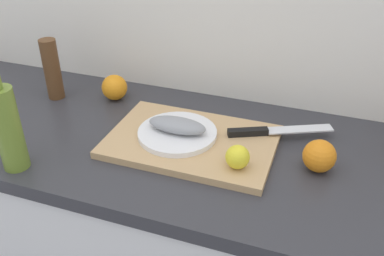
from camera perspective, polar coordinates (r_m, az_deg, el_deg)
name	(u,v)px	position (r m, az deg, el deg)	size (l,w,h in m)	color
kitchen_counter	(167,252)	(1.47, -3.35, -16.28)	(2.00, 0.60, 0.90)	white
cutting_board	(192,141)	(1.15, 0.00, -1.70)	(0.44, 0.30, 0.02)	tan
white_plate	(177,134)	(1.15, -2.02, -0.77)	(0.21, 0.21, 0.01)	white
fish_fillet	(177,126)	(1.13, -2.05, 0.32)	(0.16, 0.07, 0.04)	gray
chef_knife	(267,131)	(1.17, 10.02, -0.40)	(0.27, 0.15, 0.02)	silver
lemon_0	(238,157)	(1.02, 6.12, -3.87)	(0.06, 0.06, 0.06)	yellow
olive_oil_bottle	(7,127)	(1.10, -23.50, 0.13)	(0.06, 0.06, 0.28)	olive
orange_2	(320,155)	(1.09, 16.71, -3.47)	(0.08, 0.08, 0.08)	orange
orange_3	(114,87)	(1.39, -10.35, 5.37)	(0.08, 0.08, 0.08)	orange
pepper_mill	(52,69)	(1.42, -18.24, 7.47)	(0.05, 0.05, 0.19)	brown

